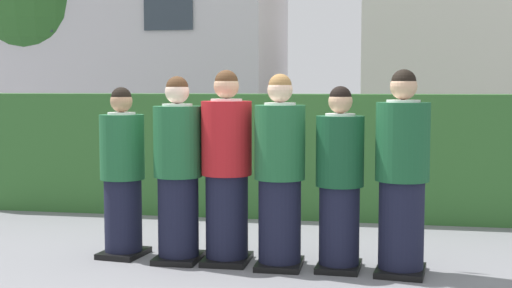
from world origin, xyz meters
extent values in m
plane|color=slate|center=(0.00, 0.00, 0.00)|extent=(60.00, 60.00, 0.00)
cylinder|color=black|center=(-1.24, 0.10, 0.35)|extent=(0.34, 0.34, 0.71)
cube|color=black|center=(-1.24, 0.10, 0.03)|extent=(0.41, 0.48, 0.05)
cylinder|color=#1E5B33|center=(-1.24, 0.10, 1.00)|extent=(0.40, 0.40, 0.58)
cylinder|color=white|center=(-1.24, 0.10, 1.29)|extent=(0.25, 0.25, 0.03)
cube|color=navy|center=(-1.22, 0.28, 1.11)|extent=(0.04, 0.02, 0.26)
sphere|color=tan|center=(-1.24, 0.10, 1.41)|extent=(0.20, 0.20, 0.20)
sphere|color=black|center=(-1.24, 0.10, 1.44)|extent=(0.18, 0.18, 0.18)
cylinder|color=black|center=(-0.70, 0.02, 0.37)|extent=(0.36, 0.36, 0.75)
cube|color=black|center=(-0.70, 0.02, 0.03)|extent=(0.38, 0.47, 0.05)
cylinder|color=#1E5B33|center=(-0.70, 0.02, 1.06)|extent=(0.42, 0.42, 0.62)
cylinder|color=white|center=(-0.70, 0.02, 1.37)|extent=(0.26, 0.26, 0.03)
cube|color=gold|center=(-0.70, 0.22, 1.18)|extent=(0.04, 0.01, 0.27)
sphere|color=beige|center=(-0.70, 0.02, 1.49)|extent=(0.21, 0.21, 0.21)
sphere|color=#472D19|center=(-0.70, 0.02, 1.53)|extent=(0.19, 0.19, 0.19)
cylinder|color=black|center=(-0.27, 0.04, 0.39)|extent=(0.37, 0.37, 0.77)
cube|color=black|center=(-0.27, 0.04, 0.03)|extent=(0.39, 0.48, 0.05)
cylinder|color=#AD191E|center=(-0.27, 0.04, 1.09)|extent=(0.44, 0.44, 0.64)
cylinder|color=white|center=(-0.27, 0.04, 1.42)|extent=(0.27, 0.27, 0.03)
cube|color=#236038|center=(-0.27, 0.25, 1.22)|extent=(0.04, 0.01, 0.28)
sphere|color=tan|center=(-0.27, 0.04, 1.54)|extent=(0.22, 0.22, 0.22)
sphere|color=#472D19|center=(-0.27, 0.04, 1.58)|extent=(0.20, 0.20, 0.20)
cylinder|color=black|center=(0.21, -0.03, 0.38)|extent=(0.36, 0.36, 0.76)
cube|color=black|center=(0.21, -0.03, 0.03)|extent=(0.38, 0.47, 0.05)
cylinder|color=#1E5B33|center=(0.21, -0.03, 1.07)|extent=(0.43, 0.43, 0.63)
cylinder|color=white|center=(0.21, -0.03, 1.39)|extent=(0.27, 0.27, 0.03)
cube|color=gold|center=(0.21, 0.17, 1.20)|extent=(0.04, 0.01, 0.28)
sphere|color=beige|center=(0.21, -0.03, 1.51)|extent=(0.21, 0.21, 0.21)
sphere|color=olive|center=(0.21, -0.03, 1.55)|extent=(0.20, 0.20, 0.20)
cube|color=white|center=(0.21, 0.24, 0.98)|extent=(0.15, 0.01, 0.20)
cylinder|color=black|center=(0.71, -0.02, 0.35)|extent=(0.34, 0.34, 0.71)
cube|color=black|center=(0.71, -0.02, 0.03)|extent=(0.38, 0.46, 0.05)
cylinder|color=#144728|center=(0.71, -0.02, 1.00)|extent=(0.40, 0.40, 0.59)
cylinder|color=white|center=(0.71, -0.02, 1.30)|extent=(0.25, 0.25, 0.03)
cube|color=navy|center=(0.72, 0.17, 1.12)|extent=(0.04, 0.01, 0.26)
sphere|color=tan|center=(0.71, -0.02, 1.42)|extent=(0.20, 0.20, 0.20)
sphere|color=black|center=(0.71, -0.02, 1.45)|extent=(0.18, 0.18, 0.18)
cylinder|color=black|center=(1.22, -0.06, 0.39)|extent=(0.37, 0.37, 0.77)
cube|color=black|center=(1.22, -0.06, 0.03)|extent=(0.44, 0.52, 0.05)
cylinder|color=#19512D|center=(1.22, -0.06, 1.09)|extent=(0.44, 0.44, 0.64)
cylinder|color=white|center=(1.22, -0.06, 1.42)|extent=(0.27, 0.27, 0.03)
cube|color=gold|center=(1.25, 0.15, 1.22)|extent=(0.04, 0.02, 0.28)
sphere|color=tan|center=(1.22, -0.06, 1.54)|extent=(0.22, 0.22, 0.22)
sphere|color=black|center=(1.22, -0.06, 1.58)|extent=(0.20, 0.20, 0.20)
cube|color=white|center=(1.26, 0.22, 1.00)|extent=(0.15, 0.03, 0.20)
cube|color=#33662D|center=(0.00, 2.37, 0.73)|extent=(8.08, 0.70, 1.45)
cube|color=silver|center=(-4.05, 8.05, 2.49)|extent=(5.92, 3.76, 4.99)
cube|color=#2D3842|center=(-5.38, 6.15, 3.09)|extent=(0.90, 0.04, 1.10)
cylinder|color=brown|center=(-5.54, 7.30, 0.91)|extent=(0.24, 0.24, 1.81)
sphere|color=#2D6028|center=(-5.54, 7.30, 3.17)|extent=(2.90, 2.90, 2.90)
camera|label=1|loc=(1.06, -5.75, 1.54)|focal=48.33mm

